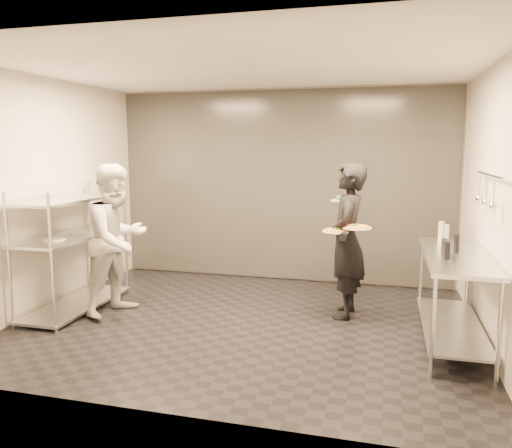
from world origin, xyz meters
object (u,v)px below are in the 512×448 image
(pizza_plate_near, at_px, (336,231))
(bottle_clear, at_px, (447,232))
(pizza_plate_far, at_px, (357,227))
(bottle_green, at_px, (441,231))
(chef, at_px, (118,240))
(prep_counter, at_px, (454,283))
(pos_monitor, at_px, (446,249))
(waiter, at_px, (347,241))
(pass_rack, at_px, (73,247))
(salad_plate, at_px, (341,199))
(bottle_dark, at_px, (457,243))

(pizza_plate_near, height_order, bottle_clear, bottle_clear)
(pizza_plate_near, bearing_deg, pizza_plate_far, -4.09)
(pizza_plate_far, height_order, bottle_green, bottle_green)
(chef, bearing_deg, prep_counter, -72.96)
(chef, distance_m, pos_monitor, 3.62)
(waiter, bearing_deg, chef, -76.81)
(chef, bearing_deg, pass_rack, 107.22)
(pass_rack, xyz_separation_m, prep_counter, (4.33, 0.00, -0.14))
(prep_counter, xyz_separation_m, salad_plate, (-1.22, 0.89, 0.72))
(prep_counter, xyz_separation_m, bottle_green, (-0.08, 0.67, 0.41))
(pass_rack, xyz_separation_m, pizza_plate_far, (3.35, 0.33, 0.33))
(pass_rack, distance_m, chef, 0.61)
(prep_counter, xyz_separation_m, pos_monitor, (-0.12, -0.19, 0.38))
(salad_plate, xyz_separation_m, bottle_green, (1.14, -0.22, -0.31))
(pizza_plate_far, xyz_separation_m, bottle_clear, (0.98, 0.48, -0.09))
(pizza_plate_near, relative_size, pos_monitor, 1.28)
(prep_counter, relative_size, pos_monitor, 7.87)
(prep_counter, bearing_deg, pizza_plate_near, 164.35)
(bottle_green, bearing_deg, chef, -169.59)
(pass_rack, relative_size, bottle_dark, 8.43)
(pass_rack, relative_size, prep_counter, 0.89)
(bottle_clear, bearing_deg, bottle_dark, -89.16)
(chef, bearing_deg, salad_plate, -53.35)
(pass_rack, xyz_separation_m, bottle_green, (4.25, 0.67, 0.26))
(pos_monitor, bearing_deg, bottle_green, 84.55)
(prep_counter, relative_size, bottle_green, 8.05)
(waiter, relative_size, salad_plate, 7.14)
(chef, xyz_separation_m, salad_plate, (2.51, 0.90, 0.46))
(pass_rack, xyz_separation_m, waiter, (3.22, 0.56, 0.12))
(waiter, xyz_separation_m, pizza_plate_near, (-0.11, -0.21, 0.15))
(pizza_plate_near, relative_size, bottle_clear, 1.72)
(pass_rack, bearing_deg, salad_plate, 16.09)
(pizza_plate_near, distance_m, pizza_plate_far, 0.24)
(pos_monitor, xyz_separation_m, bottle_green, (0.04, 0.86, 0.03))
(chef, bearing_deg, pos_monitor, -75.96)
(pizza_plate_far, height_order, bottle_clear, pizza_plate_far)
(chef, bearing_deg, waiter, -61.01)
(prep_counter, height_order, salad_plate, salad_plate)
(pizza_plate_near, height_order, pos_monitor, pos_monitor)
(pizza_plate_near, xyz_separation_m, salad_plate, (-0.00, 0.55, 0.30))
(bottle_clear, height_order, bottle_dark, bottle_dark)
(bottle_clear, distance_m, bottle_dark, 0.75)
(pass_rack, distance_m, pizza_plate_far, 3.38)
(bottle_clear, bearing_deg, waiter, -167.50)
(pass_rack, distance_m, pizza_plate_near, 3.14)
(bottle_clear, bearing_deg, prep_counter, -89.78)
(prep_counter, bearing_deg, waiter, 153.40)
(pizza_plate_far, distance_m, pos_monitor, 1.01)
(prep_counter, relative_size, bottle_dark, 9.48)
(waiter, bearing_deg, salad_plate, -160.82)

